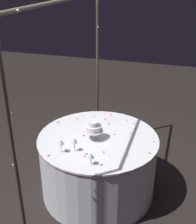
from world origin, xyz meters
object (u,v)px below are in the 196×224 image
at_px(wine_glass_1, 91,156).
at_px(wine_glass_2, 74,142).
at_px(tiered_cake, 94,128).
at_px(main_table, 98,165).
at_px(wine_glass_0, 61,143).
at_px(decorative_arch, 67,74).

xyz_separation_m(wine_glass_1, wine_glass_2, (0.18, 0.25, 0.02)).
relative_size(tiered_cake, wine_glass_1, 1.67).
bearing_deg(wine_glass_2, main_table, -24.16).
relative_size(main_table, wine_glass_1, 10.57).
height_order(wine_glass_0, wine_glass_1, wine_glass_0).
bearing_deg(wine_glass_0, wine_glass_2, -62.54).
distance_m(tiered_cake, wine_glass_0, 0.45).
height_order(decorative_arch, tiered_cake, decorative_arch).
bearing_deg(decorative_arch, main_table, -90.01).
bearing_deg(wine_glass_1, tiered_cake, 14.64).
distance_m(decorative_arch, main_table, 1.20).
distance_m(decorative_arch, wine_glass_2, 0.75).
relative_size(tiered_cake, wine_glass_0, 1.44).
bearing_deg(decorative_arch, tiered_cake, -97.39).
bearing_deg(decorative_arch, wine_glass_1, -139.85).
distance_m(decorative_arch, tiered_cake, 0.69).
distance_m(main_table, wine_glass_2, 0.64).
bearing_deg(decorative_arch, wine_glass_0, -169.46).
height_order(decorative_arch, wine_glass_1, decorative_arch).
xyz_separation_m(wine_glass_0, wine_glass_1, (-0.12, -0.37, -0.02)).
distance_m(wine_glass_0, wine_glass_2, 0.14).
relative_size(decorative_arch, wine_glass_2, 14.90).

